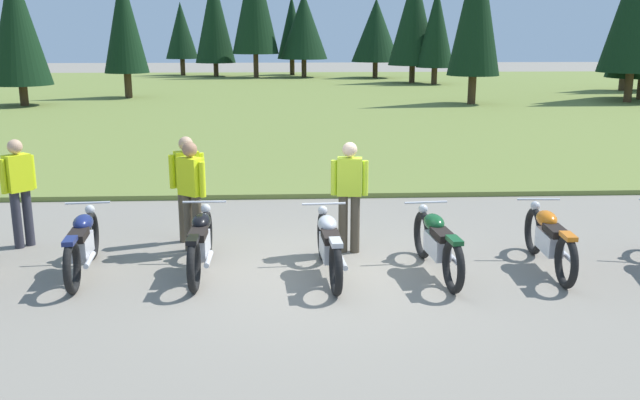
{
  "coord_description": "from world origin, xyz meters",
  "views": [
    {
      "loc": [
        -0.48,
        -8.83,
        3.2
      ],
      "look_at": [
        0.0,
        0.6,
        0.9
      ],
      "focal_mm": 38.4,
      "sensor_mm": 36.0,
      "label": 1
    }
  ],
  "objects": [
    {
      "name": "motorcycle_silver",
      "position": [
        0.09,
        -0.05,
        0.44
      ],
      "size": [
        0.62,
        2.1,
        0.88
      ],
      "color": "black",
      "rests_on": "ground"
    },
    {
      "name": "motorcycle_british_green",
      "position": [
        1.56,
        -0.04,
        0.44
      ],
      "size": [
        0.62,
        2.1,
        0.88
      ],
      "color": "black",
      "rests_on": "ground"
    },
    {
      "name": "ground_plane",
      "position": [
        0.0,
        0.0,
        0.0
      ],
      "size": [
        140.0,
        140.0,
        0.0
      ],
      "primitive_type": "plane",
      "color": "gray"
    },
    {
      "name": "forest_treeline",
      "position": [
        4.44,
        32.61,
        4.35
      ],
      "size": [
        40.52,
        27.36,
        9.25
      ],
      "color": "#47331E",
      "rests_on": "ground"
    },
    {
      "name": "motorcycle_orange",
      "position": [
        3.15,
        0.06,
        0.44
      ],
      "size": [
        0.62,
        2.1,
        0.88
      ],
      "color": "black",
      "rests_on": "ground"
    },
    {
      "name": "rider_in_hivis_vest",
      "position": [
        -2.01,
        1.65,
        0.95
      ],
      "size": [
        0.52,
        0.33,
        1.67
      ],
      "color": "#4C4233",
      "rests_on": "ground"
    },
    {
      "name": "motorcycle_navy",
      "position": [
        -3.25,
        0.17,
        0.44
      ],
      "size": [
        0.62,
        2.1,
        0.88
      ],
      "color": "black",
      "rests_on": "ground"
    },
    {
      "name": "rider_checking_bike",
      "position": [
        -1.88,
        1.1,
        0.95
      ],
      "size": [
        0.45,
        0.39,
        1.67
      ],
      "color": "#4C4233",
      "rests_on": "ground"
    },
    {
      "name": "motorcycle_black",
      "position": [
        -1.65,
        0.15,
        0.44
      ],
      "size": [
        0.62,
        2.1,
        0.88
      ],
      "color": "black",
      "rests_on": "ground"
    },
    {
      "name": "grass_moorland",
      "position": [
        0.0,
        26.39,
        0.05
      ],
      "size": [
        80.0,
        44.0,
        0.1
      ],
      "primitive_type": "cube",
      "color": "olive",
      "rests_on": "ground"
    },
    {
      "name": "rider_near_row_end",
      "position": [
        0.45,
        0.97,
        0.95
      ],
      "size": [
        0.55,
        0.26,
        1.67
      ],
      "color": "#4C4233",
      "rests_on": "ground"
    },
    {
      "name": "rider_with_back_turned",
      "position": [
        -4.52,
        1.49,
        0.95
      ],
      "size": [
        0.4,
        0.43,
        1.67
      ],
      "color": "#2D2D38",
      "rests_on": "ground"
    }
  ]
}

